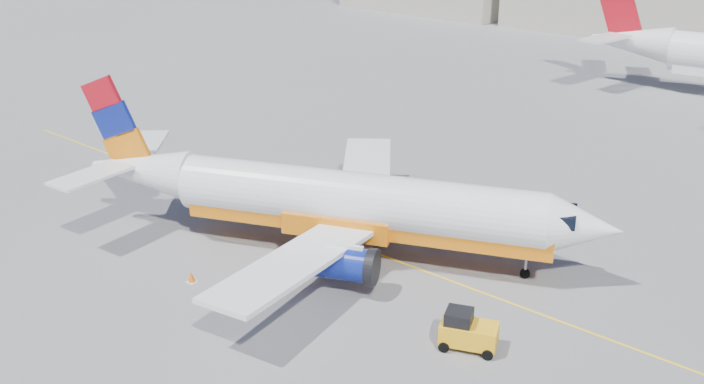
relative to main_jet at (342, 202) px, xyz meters
The scene contains 5 objects.
ground 3.88m from the main_jet, 50.77° to the right, with size 240.00×240.00×0.00m, color slate.
taxi_line 3.62m from the main_jet, 38.57° to the left, with size 70.00×0.15×0.01m, color yellow.
main_jet is the anchor object (origin of this frame).
gse_tug 11.24m from the main_jet, 18.76° to the right, with size 2.86×2.36×1.80m.
traffic_cone 8.94m from the main_jet, 116.44° to the right, with size 0.45×0.45×0.63m.
Camera 1 is at (24.27, -28.00, 19.89)m, focal length 40.00 mm.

